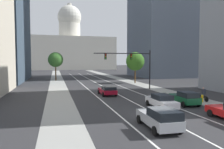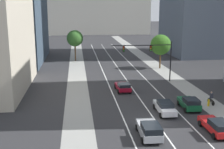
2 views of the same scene
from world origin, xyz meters
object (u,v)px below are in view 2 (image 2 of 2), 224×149
at_px(car_crimson, 123,87).
at_px(car_white, 165,107).
at_px(car_red, 217,126).
at_px(cyclist, 211,98).
at_px(capitol_building, 93,8).
at_px(car_silver, 150,130).
at_px(street_tree_far_right, 161,45).
at_px(car_green, 189,103).
at_px(fire_hydrant, 209,103).
at_px(traffic_signal_mast, 152,53).
at_px(street_tree_mid_left, 75,38).

bearing_deg(car_crimson, car_white, -162.92).
distance_m(car_red, car_crimson, 17.53).
relative_size(car_red, cyclist, 2.78).
distance_m(capitol_building, car_crimson, 106.36).
bearing_deg(car_silver, car_red, -86.48).
distance_m(car_crimson, car_white, 10.51).
distance_m(car_crimson, street_tree_far_right, 19.68).
xyz_separation_m(car_crimson, car_white, (3.43, -9.94, 0.06)).
xyz_separation_m(car_green, fire_hydrant, (2.88, 0.83, -0.33)).
xyz_separation_m(car_crimson, fire_hydrant, (9.75, -8.13, -0.25)).
xyz_separation_m(car_silver, car_white, (3.45, 6.40, -0.06)).
relative_size(car_crimson, traffic_signal_mast, 0.41).
xyz_separation_m(car_crimson, car_silver, (-0.02, -16.34, 0.12)).
distance_m(car_silver, car_green, 10.08).
relative_size(capitol_building, car_silver, 11.53).
bearing_deg(car_crimson, fire_hydrant, -131.80).
xyz_separation_m(car_red, street_tree_mid_left, (-13.99, 43.31, 4.51)).
relative_size(car_silver, car_green, 1.09).
bearing_deg(traffic_signal_mast, cyclist, -69.53).
bearing_deg(fire_hydrant, car_white, -164.06).
height_order(car_green, street_tree_mid_left, street_tree_mid_left).
bearing_deg(car_green, traffic_signal_mast, 7.14).
relative_size(car_white, traffic_signal_mast, 0.46).
distance_m(car_green, cyclist, 3.76).
height_order(car_white, traffic_signal_mast, traffic_signal_mast).
bearing_deg(street_tree_mid_left, capitol_building, 83.59).
bearing_deg(capitol_building, fire_hydrant, -85.96).
relative_size(car_red, street_tree_mid_left, 0.66).
distance_m(car_red, street_tree_mid_left, 45.73).
distance_m(car_crimson, cyclist, 12.82).
height_order(traffic_signal_mast, fire_hydrant, traffic_signal_mast).
height_order(car_silver, street_tree_far_right, street_tree_far_right).
height_order(car_red, traffic_signal_mast, traffic_signal_mast).
bearing_deg(capitol_building, car_red, -87.58).
bearing_deg(car_silver, car_green, -41.29).
bearing_deg(capitol_building, car_white, -89.15).
distance_m(car_red, cyclist, 9.24).
bearing_deg(car_white, traffic_signal_mast, -6.98).
height_order(traffic_signal_mast, street_tree_mid_left, street_tree_mid_left).
xyz_separation_m(car_red, car_silver, (-6.89, -0.21, 0.06)).
bearing_deg(traffic_signal_mast, street_tree_far_right, 67.04).
bearing_deg(car_green, car_silver, 139.08).
height_order(fire_hydrant, street_tree_mid_left, street_tree_mid_left).
bearing_deg(car_red, street_tree_mid_left, 18.20).
height_order(car_white, street_tree_far_right, street_tree_far_right).
bearing_deg(capitol_building, car_crimson, -90.93).
distance_m(capitol_building, fire_hydrant, 114.74).
height_order(capitol_building, street_tree_far_right, capitol_building).
xyz_separation_m(traffic_signal_mast, cyclist, (4.72, -12.64, -4.10)).
bearing_deg(cyclist, traffic_signal_mast, 15.33).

